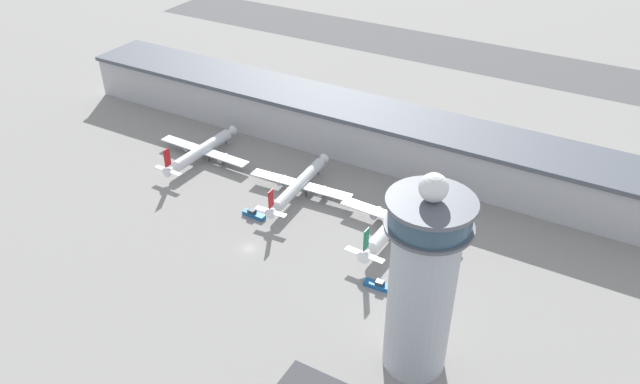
% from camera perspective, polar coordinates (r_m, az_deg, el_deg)
% --- Properties ---
extents(ground_plane, '(1000.00, 1000.00, 0.00)m').
position_cam_1_polar(ground_plane, '(189.36, -6.53, -5.15)').
color(ground_plane, gray).
extents(terminal_building, '(240.10, 25.00, 18.11)m').
position_cam_1_polar(terminal_building, '(234.74, 3.25, 5.89)').
color(terminal_building, '#B2B2B7').
rests_on(terminal_building, ground).
extents(runway_strip, '(360.15, 44.00, 0.01)m').
position_cam_1_polar(runway_strip, '(338.20, 12.41, 12.31)').
color(runway_strip, '#515154').
rests_on(runway_strip, ground).
extents(control_tower, '(18.97, 18.97, 53.02)m').
position_cam_1_polar(control_tower, '(140.52, 9.34, -8.12)').
color(control_tower, '#ADB2BC').
rests_on(control_tower, ground).
extents(airplane_gate_alpha, '(39.02, 37.36, 12.58)m').
position_cam_1_polar(airplane_gate_alpha, '(234.07, -10.71, 3.77)').
color(airplane_gate_alpha, silver).
rests_on(airplane_gate_alpha, ground).
extents(airplane_gate_bravo, '(37.31, 39.14, 12.24)m').
position_cam_1_polar(airplane_gate_bravo, '(209.79, -1.93, 0.71)').
color(airplane_gate_bravo, silver).
rests_on(airplane_gate_bravo, ground).
extents(airplane_gate_charlie, '(39.60, 44.07, 13.67)m').
position_cam_1_polar(airplane_gate_charlie, '(193.96, 7.10, -2.49)').
color(airplane_gate_charlie, white).
rests_on(airplane_gate_charlie, ground).
extents(service_truck_catering, '(7.98, 2.61, 2.48)m').
position_cam_1_polar(service_truck_catering, '(202.04, -6.08, -2.03)').
color(service_truck_catering, black).
rests_on(service_truck_catering, ground).
extents(service_truck_fuel, '(7.58, 2.80, 2.53)m').
position_cam_1_polar(service_truck_fuel, '(175.13, 5.28, -8.45)').
color(service_truck_fuel, black).
rests_on(service_truck_fuel, ground).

